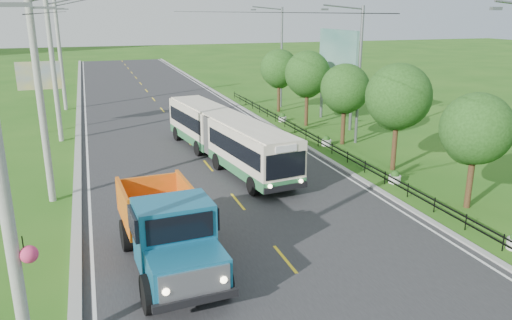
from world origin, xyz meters
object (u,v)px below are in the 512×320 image
tree_third (398,100)px  streetlight_far (280,54)px  pole_far (60,53)px  billboard_left (39,80)px  dump_truck (168,226)px  pole_mid (54,67)px  billboard_right (338,56)px  tree_fifth (307,76)px  pole_nearest (4,180)px  streetlight_mid (357,71)px  planter_far (283,118)px  planter_near (395,178)px  pole_near (41,94)px  planter_mid (326,141)px  tree_fourth (345,91)px  bus (225,134)px  tree_second (475,132)px  tree_back (279,70)px

tree_third → streetlight_far: streetlight_far is taller
pole_far → billboard_left: size_ratio=1.92×
tree_third → dump_truck: tree_third is taller
pole_mid → billboard_right: 20.59m
tree_third → tree_fifth: bearing=90.0°
pole_nearest → streetlight_mid: bearing=42.0°
planter_far → streetlight_far: bearing=71.2°
streetlight_far → planter_near: (-2.04, -22.00, -4.62)m
streetlight_mid → billboard_left: (-20.14, 10.00, -1.04)m
pole_near → planter_mid: pole_near is taller
tree_fourth → bus: 8.97m
tree_fifth → streetlight_mid: bearing=-82.7°
tree_second → streetlight_far: (0.79, 25.86, 1.38)m
tree_second → streetlight_mid: (0.79, 11.86, 1.38)m
pole_nearest → streetlight_mid: size_ratio=1.10×
tree_second → tree_fourth: tree_fourth is taller
streetlight_far → tree_third: bearing=-92.3°
streetlight_mid → planter_far: 9.46m
planter_mid → pole_far: bearing=131.6°
tree_fifth → streetlight_mid: 6.28m
streetlight_mid → billboard_right: size_ratio=1.24×
pole_far → dump_truck: size_ratio=1.44×
pole_far → tree_fourth: 26.20m
tree_second → tree_back: 24.00m
pole_nearest → pole_far: bearing=90.0°
tree_third → dump_truck: size_ratio=0.86×
billboard_left → dump_truck: size_ratio=0.75×
streetlight_mid → billboard_left: streetlight_mid is taller
streetlight_far → planter_mid: streetlight_far is taller
tree_fourth → tree_fifth: size_ratio=0.93×
pole_near → tree_third: size_ratio=1.67×
streetlight_mid → pole_nearest: bearing=-138.0°
pole_near → tree_back: size_ratio=1.82×
pole_mid → billboard_right: pole_mid is taller
tree_third → planter_far: size_ratio=8.96×
pole_far → billboard_right: (20.56, -13.00, 0.25)m
streetlight_far → streetlight_mid: bearing=-90.0°
tree_back → billboard_left: tree_back is taller
tree_fourth → tree_back: size_ratio=0.98×
streetlight_mid → planter_far: size_ratio=13.54×
streetlight_mid → billboard_right: bearing=74.6°
pole_far → tree_fifth: (18.12, -12.86, -1.24)m
planter_near → planter_mid: bearing=90.0°
tree_fifth → billboard_left: 19.74m
pole_nearest → planter_near: (16.84, 9.00, -4.65)m
pole_mid → pole_far: size_ratio=1.00×
streetlight_mid → dump_truck: streetlight_mid is taller
tree_second → tree_back: (0.00, 24.00, 0.13)m
tree_second → planter_mid: (-1.26, 11.86, -3.23)m
pole_nearest → tree_second: size_ratio=1.89×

